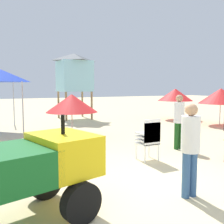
{
  "coord_description": "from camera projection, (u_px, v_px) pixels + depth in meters",
  "views": [
    {
      "loc": [
        -2.93,
        -4.02,
        1.93
      ],
      "look_at": [
        0.37,
        2.38,
        1.23
      ],
      "focal_mm": 41.7,
      "sensor_mm": 36.0,
      "label": 1
    }
  ],
  "objects": [
    {
      "name": "surfboard_pile",
      "position": [
        41.0,
        151.0,
        6.94
      ],
      "size": [
        2.8,
        0.77,
        0.4
      ],
      "color": "white",
      "rests_on": "ground"
    },
    {
      "name": "lifeguard_far_right",
      "position": [
        190.0,
        144.0,
        4.48
      ],
      "size": [
        0.32,
        0.32,
        1.65
      ],
      "color": "#33598C",
      "rests_on": "ground"
    },
    {
      "name": "beach_umbrella_left",
      "position": [
        175.0,
        95.0,
        15.24
      ],
      "size": [
        2.04,
        2.04,
        1.82
      ],
      "color": "beige",
      "rests_on": "ground"
    },
    {
      "name": "lifeguard_near_right",
      "position": [
        179.0,
        118.0,
        8.0
      ],
      "size": [
        0.32,
        0.32,
        1.68
      ],
      "color": "#194C19",
      "rests_on": "ground"
    },
    {
      "name": "ground",
      "position": [
        151.0,
        186.0,
        5.08
      ],
      "size": [
        80.0,
        80.0,
        0.0
      ],
      "primitive_type": "plane",
      "color": "beige"
    },
    {
      "name": "beach_umbrella_far",
      "position": [
        72.0,
        103.0,
        9.78
      ],
      "size": [
        1.95,
        1.95,
        1.65
      ],
      "color": "beige",
      "rests_on": "ground"
    },
    {
      "name": "utility_cart",
      "position": [
        12.0,
        171.0,
        3.52
      ],
      "size": [
        2.76,
        1.82,
        1.5
      ],
      "color": "#146023",
      "rests_on": "ground"
    },
    {
      "name": "beach_umbrella_mid",
      "position": [
        221.0,
        96.0,
        12.95
      ],
      "size": [
        2.19,
        2.19,
        1.85
      ],
      "color": "beige",
      "rests_on": "ground"
    },
    {
      "name": "lifeguard_tower",
      "position": [
        74.0,
        72.0,
        15.49
      ],
      "size": [
        1.98,
        1.98,
        3.89
      ],
      "color": "olive",
      "rests_on": "ground"
    },
    {
      "name": "stacked_plastic_chairs",
      "position": [
        150.0,
        136.0,
        6.74
      ],
      "size": [
        0.48,
        0.48,
        1.11
      ],
      "color": "white",
      "rests_on": "ground"
    }
  ]
}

